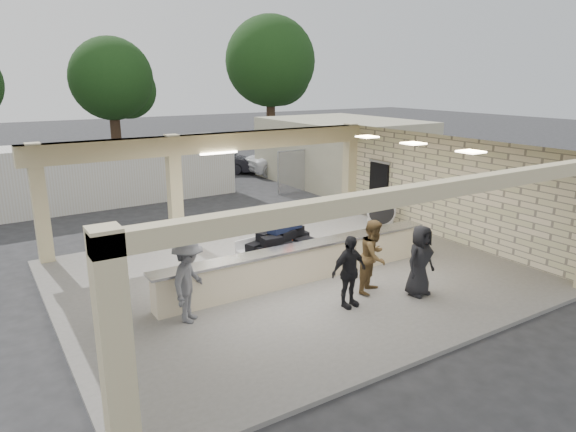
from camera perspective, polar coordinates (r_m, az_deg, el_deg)
ground at (r=14.14m, az=0.45°, el=-6.86°), size 120.00×120.00×0.00m
pavilion at (r=14.33m, az=-0.25°, el=-0.83°), size 12.01×10.00×3.55m
baggage_counter at (r=13.53m, az=1.60°, el=-5.22°), size 8.20×0.58×0.98m
luggage_cart at (r=14.26m, az=-0.69°, el=-3.11°), size 2.45×1.71×1.33m
drum_fan at (r=18.50m, az=10.27°, el=0.50°), size 1.01×0.83×1.11m
baggage_handler at (r=14.58m, az=-0.08°, el=-1.93°), size 0.64×0.76×1.83m
passenger_a at (r=12.89m, az=9.50°, el=-4.43°), size 0.98×0.77×1.85m
passenger_b at (r=11.99m, az=6.80°, el=-6.16°), size 1.03×0.44×1.72m
passenger_c at (r=11.40m, az=-10.96°, el=-7.06°), size 1.15×1.18×1.89m
passenger_d at (r=12.94m, az=14.46°, el=-4.81°), size 0.90×0.45×1.77m
car_white_a at (r=29.39m, az=0.05°, el=6.12°), size 4.89×2.64×1.35m
car_white_b at (r=31.99m, az=8.96°, el=6.63°), size 4.35×3.16×1.29m
car_dark at (r=29.77m, az=-7.63°, el=6.09°), size 3.92×3.74×1.34m
container_white at (r=23.32m, az=-20.68°, el=4.35°), size 12.18×2.77×2.63m
fence at (r=27.31m, az=9.78°, el=6.01°), size 12.06×0.06×2.03m
tree_mid at (r=38.35m, az=-18.61°, el=13.91°), size 6.00×5.60×8.00m
tree_right at (r=42.05m, az=-1.70°, el=16.42°), size 7.20×7.00×10.00m
adjacent_building at (r=27.03m, az=6.02°, el=7.23°), size 6.00×8.00×3.20m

